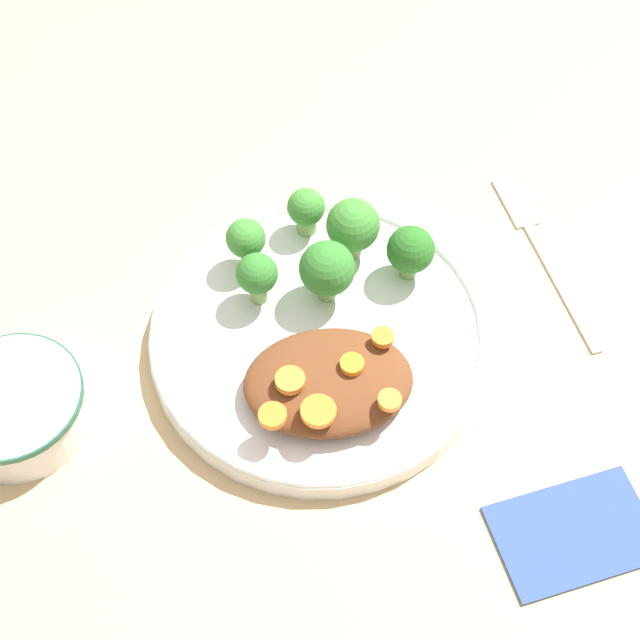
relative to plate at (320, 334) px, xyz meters
The scene contains 18 objects.
ground_plane 0.01m from the plate, ahead, with size 4.00×4.00×0.00m, color tan.
plate is the anchor object (origin of this frame).
dip_bowl 0.25m from the plate, 11.08° to the left, with size 0.11×0.11×0.04m.
stew_mound 0.06m from the plate, 92.94° to the left, with size 0.14×0.10×0.03m, color brown.
broccoli_floret_0 0.07m from the plate, 38.52° to the right, with size 0.04×0.04×0.05m.
broccoli_floret_1 0.10m from the plate, 115.14° to the right, with size 0.05×0.05×0.06m.
broccoli_floret_2 0.06m from the plate, 105.59° to the right, with size 0.05×0.05×0.06m.
broccoli_floret_3 0.12m from the plate, 90.62° to the right, with size 0.03×0.03×0.05m.
broccoli_floret_4 0.11m from the plate, 148.50° to the right, with size 0.04×0.04×0.05m.
broccoli_floret_5 0.10m from the plate, 54.56° to the right, with size 0.03×0.03×0.05m.
carrot_slice_0 0.11m from the plate, 115.26° to the left, with size 0.02×0.02×0.01m, color orange.
carrot_slice_1 0.07m from the plate, 108.48° to the left, with size 0.02×0.02×0.01m, color orange.
carrot_slice_2 0.08m from the plate, 65.07° to the left, with size 0.02×0.02×0.01m, color orange.
carrot_slice_3 0.10m from the plate, 82.85° to the left, with size 0.03×0.03×0.01m, color orange.
carrot_slice_4 0.11m from the plate, 63.86° to the left, with size 0.02×0.02×0.01m, color orange.
carrot_slice_5 0.07m from the plate, 143.92° to the left, with size 0.02×0.02×0.01m, color orange.
fork 0.23m from the plate, 157.62° to the right, with size 0.05×0.21×0.01m.
napkin 0.26m from the plate, 131.89° to the left, with size 0.13×0.10×0.01m.
Camera 1 is at (0.05, 0.41, 0.65)m, focal length 50.00 mm.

